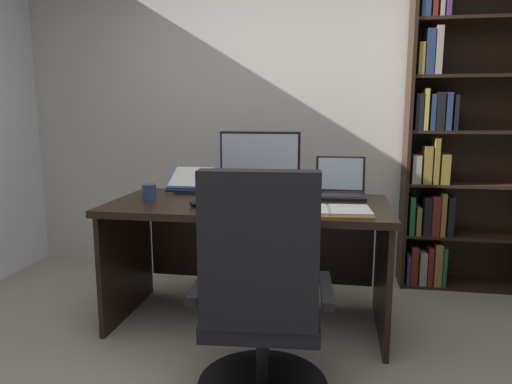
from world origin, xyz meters
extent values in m
cube|color=beige|center=(0.00, 1.96, 1.36)|extent=(4.97, 0.12, 2.72)
cube|color=black|center=(-0.16, 0.89, 0.73)|extent=(1.64, 0.78, 0.04)
cube|color=black|center=(-0.94, 0.89, 0.36)|extent=(0.03, 0.72, 0.71)
cube|color=black|center=(0.63, 0.89, 0.36)|extent=(0.03, 0.72, 0.71)
cube|color=black|center=(-0.16, 1.26, 0.39)|extent=(1.52, 0.03, 0.50)
cube|color=black|center=(0.85, 1.75, 1.14)|extent=(0.02, 0.27, 2.28)
cube|color=black|center=(1.28, 1.87, 1.14)|extent=(0.89, 0.01, 2.28)
cube|color=black|center=(1.28, 1.75, 0.01)|extent=(0.84, 0.25, 0.02)
cube|color=navy|center=(0.89, 1.71, 0.13)|extent=(0.03, 0.17, 0.22)
cube|color=maroon|center=(0.93, 1.71, 0.16)|extent=(0.05, 0.18, 0.28)
cube|color=gray|center=(0.99, 1.72, 0.14)|extent=(0.05, 0.20, 0.24)
cube|color=maroon|center=(1.04, 1.70, 0.17)|extent=(0.03, 0.16, 0.29)
cube|color=olive|center=(1.10, 1.71, 0.18)|extent=(0.05, 0.18, 0.31)
cube|color=#195633|center=(1.14, 1.72, 0.16)|extent=(0.03, 0.19, 0.29)
cube|color=black|center=(1.28, 1.75, 0.39)|extent=(0.84, 0.25, 0.02)
cube|color=#195633|center=(0.90, 1.72, 0.54)|extent=(0.03, 0.19, 0.28)
cube|color=olive|center=(0.94, 1.73, 0.50)|extent=(0.03, 0.21, 0.20)
cube|color=black|center=(1.00, 1.72, 0.54)|extent=(0.05, 0.19, 0.28)
cube|color=maroon|center=(1.06, 1.70, 0.54)|extent=(0.05, 0.15, 0.29)
cube|color=olive|center=(1.11, 1.71, 0.55)|extent=(0.03, 0.18, 0.31)
cube|color=black|center=(1.16, 1.73, 0.54)|extent=(0.04, 0.21, 0.28)
cube|color=black|center=(1.28, 1.75, 0.76)|extent=(0.84, 0.25, 0.02)
cube|color=gray|center=(0.91, 1.70, 0.88)|extent=(0.06, 0.15, 0.20)
cube|color=olive|center=(0.98, 1.73, 0.91)|extent=(0.06, 0.21, 0.26)
cube|color=olive|center=(1.04, 1.70, 0.94)|extent=(0.04, 0.16, 0.32)
cube|color=olive|center=(1.10, 1.72, 0.88)|extent=(0.06, 0.20, 0.21)
cube|color=black|center=(1.28, 1.75, 1.14)|extent=(0.84, 0.25, 0.02)
cube|color=black|center=(0.90, 1.70, 1.28)|extent=(0.05, 0.15, 0.25)
cube|color=gold|center=(0.95, 1.71, 1.29)|extent=(0.03, 0.18, 0.28)
cube|color=navy|center=(1.00, 1.72, 1.28)|extent=(0.03, 0.19, 0.25)
cube|color=black|center=(1.04, 1.71, 1.28)|extent=(0.06, 0.18, 0.26)
cube|color=navy|center=(1.10, 1.73, 1.28)|extent=(0.04, 0.21, 0.26)
cube|color=black|center=(1.15, 1.72, 1.27)|extent=(0.03, 0.19, 0.24)
cube|color=black|center=(1.28, 1.75, 1.52)|extent=(0.84, 0.25, 0.02)
cube|color=olive|center=(0.90, 1.73, 1.64)|extent=(0.04, 0.21, 0.21)
cube|color=navy|center=(0.95, 1.71, 1.68)|extent=(0.05, 0.18, 0.30)
cube|color=gray|center=(1.01, 1.70, 1.69)|extent=(0.04, 0.15, 0.32)
cube|color=black|center=(1.28, 1.75, 1.90)|extent=(0.84, 0.25, 0.02)
cube|color=navy|center=(0.91, 1.73, 2.01)|extent=(0.06, 0.21, 0.21)
cube|color=maroon|center=(0.97, 1.72, 2.01)|extent=(0.03, 0.20, 0.21)
cylinder|color=black|center=(0.04, 0.18, 0.20)|extent=(0.06, 0.06, 0.30)
cube|color=black|center=(0.04, 0.18, 0.39)|extent=(0.53, 0.52, 0.07)
cube|color=black|center=(0.05, -0.02, 0.74)|extent=(0.48, 0.14, 0.64)
cube|color=black|center=(-0.24, 0.16, 0.51)|extent=(0.08, 0.39, 0.04)
cube|color=black|center=(0.32, 0.20, 0.51)|extent=(0.08, 0.39, 0.04)
cube|color=black|center=(-0.13, 1.15, 0.76)|extent=(0.22, 0.16, 0.02)
cylinder|color=black|center=(-0.13, 1.15, 0.82)|extent=(0.04, 0.04, 0.09)
cube|color=black|center=(-0.13, 1.16, 1.01)|extent=(0.52, 0.02, 0.29)
cube|color=silver|center=(-0.13, 1.14, 1.01)|extent=(0.49, 0.00, 0.26)
cube|color=black|center=(0.37, 1.11, 0.76)|extent=(0.31, 0.24, 0.02)
cube|color=#2D2D30|center=(0.37, 1.09, 0.78)|extent=(0.27, 0.13, 0.00)
cube|color=black|center=(0.37, 1.26, 0.89)|extent=(0.31, 0.06, 0.22)
cube|color=silver|center=(0.37, 1.26, 0.89)|extent=(0.28, 0.05, 0.20)
cube|color=black|center=(-0.13, 0.73, 0.76)|extent=(0.42, 0.15, 0.02)
ellipsoid|color=black|center=(-0.43, 0.73, 0.77)|extent=(0.06, 0.10, 0.04)
cube|color=black|center=(-0.62, 1.13, 0.76)|extent=(0.14, 0.12, 0.01)
cube|color=black|center=(-0.62, 1.09, 0.77)|extent=(0.26, 0.01, 0.01)
cube|color=#2D84C6|center=(-0.62, 1.24, 0.84)|extent=(0.29, 0.22, 0.12)
cube|color=white|center=(-0.62, 1.24, 0.85)|extent=(0.27, 0.20, 0.11)
cube|color=orange|center=(0.20, 0.67, 0.76)|extent=(0.25, 0.28, 0.01)
cube|color=orange|center=(0.43, 0.69, 0.76)|extent=(0.25, 0.28, 0.01)
cube|color=white|center=(0.20, 0.67, 0.77)|extent=(0.23, 0.27, 0.02)
cube|color=white|center=(0.43, 0.69, 0.77)|extent=(0.23, 0.27, 0.02)
cylinder|color=#B7B7BC|center=(0.31, 0.68, 0.76)|extent=(0.04, 0.24, 0.02)
cube|color=white|center=(0.08, 0.94, 0.76)|extent=(0.15, 0.21, 0.01)
cylinder|color=maroon|center=(0.10, 0.94, 0.77)|extent=(0.14, 0.03, 0.01)
cylinder|color=#334C7A|center=(-0.76, 0.86, 0.80)|extent=(0.08, 0.08, 0.10)
camera|label=1|loc=(0.34, -1.76, 1.28)|focal=32.72mm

